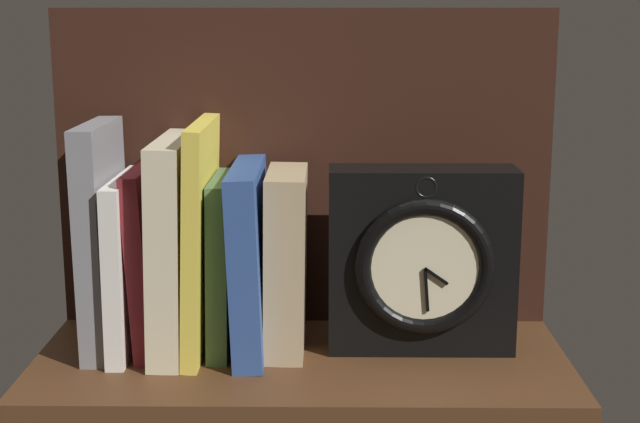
{
  "coord_description": "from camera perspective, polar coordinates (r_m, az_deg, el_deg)",
  "views": [
    {
      "loc": [
        2.93,
        -92.13,
        35.84
      ],
      "look_at": [
        1.93,
        3.01,
        14.99
      ],
      "focal_mm": 52.13,
      "sensor_mm": 36.0,
      "label": 1
    }
  ],
  "objects": [
    {
      "name": "framed_clock",
      "position": [
        0.98,
        6.27,
        -3.02
      ],
      "size": [
        19.65,
        7.46,
        19.65
      ],
      "color": "black",
      "rests_on": "ground_plane"
    },
    {
      "name": "book_cream_twain",
      "position": [
        1.0,
        -8.94,
        -2.04
      ],
      "size": [
        3.84,
        16.61,
        22.72
      ],
      "primitive_type": "cube",
      "rotation": [
        0.0,
        0.02,
        0.0
      ],
      "color": "beige",
      "rests_on": "ground_plane"
    },
    {
      "name": "book_blue_modern",
      "position": [
        0.99,
        -4.33,
        -2.89
      ],
      "size": [
        3.67,
        16.99,
        19.82
      ],
      "primitive_type": "cube",
      "rotation": [
        0.0,
        -0.03,
        0.0
      ],
      "color": "#2D4C8E",
      "rests_on": "ground_plane"
    },
    {
      "name": "book_maroon_dawkins",
      "position": [
        1.01,
        -10.56,
        -2.87
      ],
      "size": [
        2.79,
        13.09,
        19.65
      ],
      "primitive_type": "cube",
      "rotation": [
        0.0,
        -0.05,
        0.0
      ],
      "color": "maroon",
      "rests_on": "ground_plane"
    },
    {
      "name": "book_gray_chess",
      "position": [
        1.01,
        -13.25,
        -1.56
      ],
      "size": [
        2.75,
        13.75,
        24.27
      ],
      "primitive_type": "cube",
      "rotation": [
        0.0,
        -0.01,
        0.0
      ],
      "color": "gray",
      "rests_on": "ground_plane"
    },
    {
      "name": "book_tan_shortstories",
      "position": [
        0.99,
        -2.1,
        -3.04
      ],
      "size": [
        4.36,
        12.2,
        19.31
      ],
      "primitive_type": "cube",
      "rotation": [
        0.0,
        0.01,
        0.0
      ],
      "color": "tan",
      "rests_on": "ground_plane"
    },
    {
      "name": "book_white_catcher",
      "position": [
        1.01,
        -11.77,
        -3.12
      ],
      "size": [
        2.01,
        15.36,
        18.61
      ],
      "primitive_type": "cube",
      "rotation": [
        0.0,
        0.01,
        0.0
      ],
      "color": "silver",
      "rests_on": "ground_plane"
    },
    {
      "name": "book_green_romantic",
      "position": [
        0.99,
        -6.0,
        -3.19
      ],
      "size": [
        2.51,
        12.35,
        18.63
      ],
      "primitive_type": "cube",
      "rotation": [
        0.0,
        0.02,
        0.0
      ],
      "color": "#476B44",
      "rests_on": "ground_plane"
    },
    {
      "name": "book_yellow_seinlanguage",
      "position": [
        0.99,
        -7.33,
        -1.56
      ],
      "size": [
        2.68,
        16.72,
        24.46
      ],
      "primitive_type": "cube",
      "rotation": [
        0.0,
        0.04,
        0.0
      ],
      "color": "gold",
      "rests_on": "ground_plane"
    },
    {
      "name": "back_panel",
      "position": [
        1.06,
        -0.99,
        2.63
      ],
      "size": [
        55.92,
        1.2,
        35.92
      ],
      "primitive_type": "cube",
      "color": "black",
      "rests_on": "ground_plane"
    },
    {
      "name": "ground_plane",
      "position": [
        0.99,
        -1.15,
        -9.56
      ],
      "size": [
        55.92,
        25.42,
        2.5
      ],
      "primitive_type": "cube",
      "color": "#4C2D19"
    }
  ]
}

